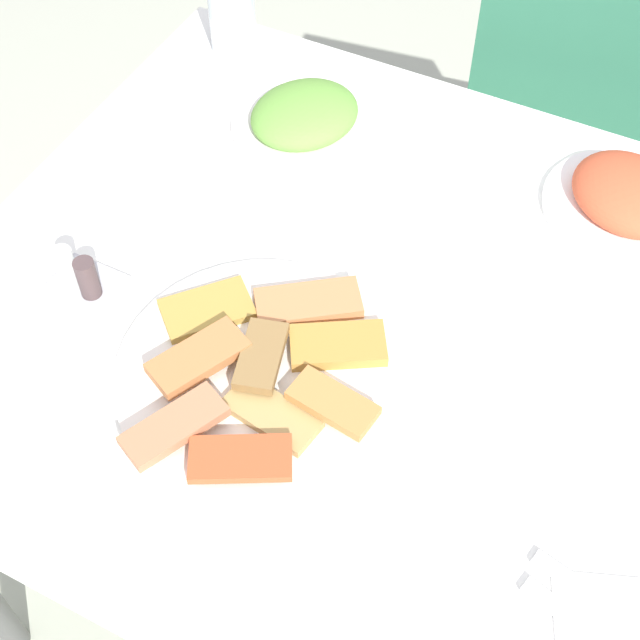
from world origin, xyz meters
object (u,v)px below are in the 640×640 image
(dining_table, at_px, (355,349))
(drinking_glass, at_px, (233,20))
(salad_plate_rice, at_px, (305,117))
(spoon, at_px, (620,614))
(dining_chair, at_px, (580,122))
(pide_platter, at_px, (262,370))
(salad_plate_greens, at_px, (629,198))
(condiment_caddy, at_px, (80,283))
(paper_napkin, at_px, (614,632))

(dining_table, relative_size, drinking_glass, 9.45)
(salad_plate_rice, relative_size, spoon, 1.12)
(dining_chair, bearing_deg, drinking_glass, -143.90)
(dining_table, height_order, pide_platter, pide_platter)
(dining_chair, distance_m, pide_platter, 0.95)
(drinking_glass, bearing_deg, salad_plate_greens, -6.23)
(dining_chair, height_order, salad_plate_greens, dining_chair)
(condiment_caddy, bearing_deg, salad_plate_greens, 38.60)
(pide_platter, xyz_separation_m, salad_plate_greens, (0.31, 0.46, 0.01))
(salad_plate_rice, relative_size, paper_napkin, 1.88)
(dining_chair, relative_size, salad_plate_greens, 4.15)
(dining_chair, bearing_deg, spoon, -73.87)
(dining_table, xyz_separation_m, dining_chair, (0.11, 0.76, -0.15))
(pide_platter, bearing_deg, condiment_caddy, 178.43)
(drinking_glass, bearing_deg, pide_platter, -57.07)
(pide_platter, distance_m, drinking_glass, 0.64)
(pide_platter, height_order, salad_plate_rice, salad_plate_rice)
(dining_table, bearing_deg, salad_plate_rice, 128.19)
(dining_table, relative_size, salad_plate_greens, 4.64)
(paper_napkin, bearing_deg, salad_plate_greens, 104.28)
(spoon, bearing_deg, drinking_glass, 154.26)
(pide_platter, height_order, spoon, pide_platter)
(drinking_glass, relative_size, condiment_caddy, 1.20)
(dining_table, xyz_separation_m, spoon, (0.40, -0.23, 0.09))
(pide_platter, bearing_deg, salad_plate_greens, 56.35)
(salad_plate_greens, bearing_deg, spoon, -75.28)
(dining_chair, relative_size, pide_platter, 2.58)
(dining_table, height_order, dining_chair, dining_chair)
(dining_chair, bearing_deg, paper_napkin, -74.14)
(dining_table, relative_size, salad_plate_rice, 4.75)
(dining_table, height_order, salad_plate_greens, salad_plate_greens)
(pide_platter, xyz_separation_m, paper_napkin, (0.45, -0.11, -0.01))
(paper_napkin, bearing_deg, drinking_glass, 141.14)
(drinking_glass, bearing_deg, condiment_caddy, -81.02)
(pide_platter, distance_m, condiment_caddy, 0.26)
(dining_chair, xyz_separation_m, condiment_caddy, (-0.43, -0.90, 0.26))
(salad_plate_rice, xyz_separation_m, spoon, (0.61, -0.51, -0.02))
(salad_plate_greens, distance_m, drinking_glass, 0.66)
(dining_chair, height_order, spoon, dining_chair)
(drinking_glass, bearing_deg, dining_chair, 36.10)
(salad_plate_rice, bearing_deg, paper_napkin, -40.64)
(dining_table, relative_size, dining_chair, 1.12)
(spoon, bearing_deg, pide_platter, -179.16)
(salad_plate_greens, height_order, salad_plate_rice, salad_plate_greens)
(salad_plate_rice, bearing_deg, spoon, -39.66)
(paper_napkin, height_order, condiment_caddy, condiment_caddy)
(salad_plate_greens, height_order, drinking_glass, drinking_glass)
(salad_plate_greens, bearing_deg, pide_platter, -123.65)
(salad_plate_rice, distance_m, drinking_glass, 0.22)
(salad_plate_rice, height_order, spoon, salad_plate_rice)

